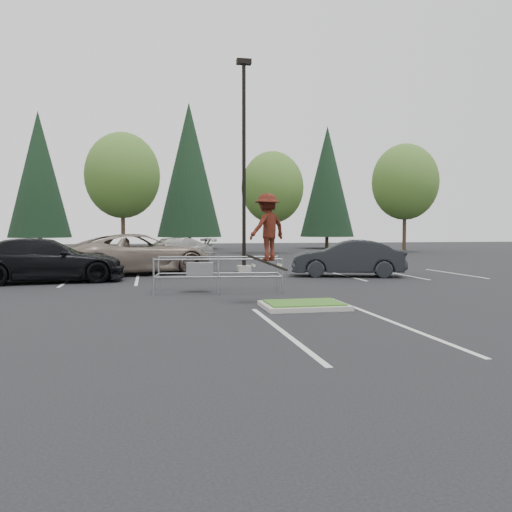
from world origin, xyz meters
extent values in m
plane|color=black|center=(0.00, 0.00, 0.00)|extent=(120.00, 120.00, 0.00)
cube|color=#9B9790|center=(0.00, 0.00, 0.06)|extent=(2.20, 1.60, 0.12)
cube|color=#2B6A21|center=(0.00, 0.00, 0.13)|extent=(1.95, 1.35, 0.05)
cube|color=silver|center=(-4.50, 9.00, 0.00)|extent=(0.12, 5.20, 0.01)
cube|color=silver|center=(-7.20, 9.00, 0.00)|extent=(0.12, 5.20, 0.01)
cube|color=silver|center=(4.50, 9.00, 0.00)|extent=(0.12, 5.20, 0.01)
cube|color=silver|center=(7.20, 9.00, 0.00)|extent=(0.12, 5.20, 0.01)
cube|color=silver|center=(9.90, 9.00, 0.00)|extent=(0.12, 5.20, 0.01)
cube|color=silver|center=(-1.35, -3.00, 0.00)|extent=(0.12, 6.00, 0.01)
cube|color=silver|center=(1.35, -3.00, 0.00)|extent=(0.12, 6.00, 0.01)
cube|color=#9B9790|center=(0.50, 12.00, 0.15)|extent=(0.60, 0.60, 0.30)
cylinder|color=black|center=(0.50, 12.00, 5.00)|extent=(0.18, 0.18, 10.00)
cube|color=black|center=(0.50, 12.00, 10.00)|extent=(0.70, 0.35, 0.25)
cylinder|color=#38281C|center=(-6.00, 30.50, 1.75)|extent=(0.32, 0.32, 3.50)
ellipsoid|color=#356625|center=(-6.00, 30.50, 6.26)|extent=(5.89, 5.89, 6.77)
sphere|color=#356625|center=(-5.40, 30.20, 5.52)|extent=(3.68, 3.68, 3.68)
sphere|color=#356625|center=(-6.50, 30.90, 5.70)|extent=(4.05, 4.05, 4.05)
cylinder|color=#38281C|center=(6.00, 29.80, 1.52)|extent=(0.32, 0.32, 3.04)
ellipsoid|color=#356625|center=(6.00, 29.80, 5.44)|extent=(5.12, 5.12, 5.89)
sphere|color=#356625|center=(6.60, 29.50, 4.80)|extent=(3.20, 3.20, 3.20)
sphere|color=#356625|center=(5.50, 30.20, 4.96)|extent=(3.52, 3.52, 3.52)
cylinder|color=#38281C|center=(18.00, 30.30, 1.71)|extent=(0.32, 0.32, 3.42)
ellipsoid|color=#356625|center=(18.00, 30.30, 6.12)|extent=(5.76, 5.76, 6.62)
sphere|color=#356625|center=(18.60, 30.00, 5.40)|extent=(3.60, 3.60, 3.60)
sphere|color=#356625|center=(17.50, 30.70, 5.58)|extent=(3.96, 3.96, 3.96)
cylinder|color=#38281C|center=(-14.00, 40.00, 0.60)|extent=(0.36, 0.36, 1.20)
cone|color=black|center=(-14.00, 40.00, 7.10)|extent=(5.72, 5.72, 11.80)
cylinder|color=#38281C|center=(0.00, 40.50, 0.60)|extent=(0.36, 0.36, 1.20)
cone|color=black|center=(0.00, 40.50, 7.85)|extent=(6.38, 6.38, 13.30)
cylinder|color=#38281C|center=(14.00, 39.50, 0.60)|extent=(0.36, 0.36, 1.20)
cone|color=black|center=(14.00, 39.50, 6.85)|extent=(5.50, 5.50, 11.30)
cylinder|color=gray|center=(-3.88, 3.55, 0.59)|extent=(0.06, 0.06, 1.17)
cylinder|color=gray|center=(-3.70, 4.97, 0.59)|extent=(0.06, 0.06, 1.17)
cylinder|color=gray|center=(-1.85, 3.29, 0.59)|extent=(0.06, 0.06, 1.17)
cylinder|color=gray|center=(-1.67, 4.71, 0.59)|extent=(0.06, 0.06, 1.17)
cylinder|color=gray|center=(0.17, 3.03, 0.59)|extent=(0.06, 0.06, 1.17)
cylinder|color=gray|center=(0.35, 4.45, 0.59)|extent=(0.06, 0.06, 1.17)
cylinder|color=gray|center=(-1.85, 3.29, 0.56)|extent=(4.05, 0.57, 0.05)
cylinder|color=gray|center=(-1.85, 3.29, 1.12)|extent=(4.05, 0.57, 0.05)
cylinder|color=gray|center=(-1.67, 4.71, 0.56)|extent=(4.05, 0.57, 0.05)
cylinder|color=gray|center=(-1.67, 4.71, 1.12)|extent=(4.05, 0.57, 0.05)
cube|color=gray|center=(-2.37, 4.08, 0.73)|extent=(0.93, 0.64, 0.49)
cube|color=black|center=(-0.80, 1.00, 1.15)|extent=(1.19, 0.45, 0.48)
cylinder|color=beige|center=(-1.17, 0.87, 1.08)|extent=(0.08, 0.04, 0.08)
cylinder|color=beige|center=(-1.17, 1.13, 1.08)|extent=(0.08, 0.04, 0.08)
cylinder|color=beige|center=(-0.42, 0.87, 1.08)|extent=(0.08, 0.04, 0.08)
cylinder|color=beige|center=(-0.42, 1.13, 1.08)|extent=(0.08, 0.04, 0.08)
imported|color=maroon|center=(-0.80, 1.00, 2.14)|extent=(1.40, 1.23, 1.88)
imported|color=#78685B|center=(-4.50, 11.50, 0.92)|extent=(7.29, 5.08, 1.85)
imported|color=black|center=(-8.00, 8.44, 0.86)|extent=(6.20, 3.23, 1.72)
imported|color=black|center=(4.50, 8.59, 0.80)|extent=(5.13, 3.03, 1.60)
imported|color=gray|center=(-2.81, 18.00, 0.78)|extent=(5.73, 3.52, 1.55)
camera|label=1|loc=(-4.02, -13.74, 2.13)|focal=38.00mm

